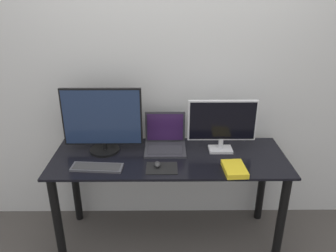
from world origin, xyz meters
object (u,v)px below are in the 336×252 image
Objects in this scene: monitor_left at (102,121)px; laptop at (165,140)px; keyboard at (97,167)px; mouse at (157,164)px; book at (234,169)px; monitor_right at (222,123)px.

monitor_left is 0.50m from laptop.
keyboard is (-0.01, -0.26, -0.24)m from monitor_left.
laptop is 0.31m from mouse.
laptop reaches higher than keyboard.
laptop is 0.60m from book.
laptop is (-0.43, 0.05, -0.16)m from monitor_right.
laptop is at bearing 142.84° from book.
book is (0.48, -0.36, -0.05)m from laptop.
mouse is (0.41, -0.25, -0.23)m from monitor_left.
laptop is at bearing 6.33° from monitor_left.
monitor_left is 0.53m from mouse.
keyboard is at bearing -163.75° from monitor_right.
keyboard is (-0.48, -0.31, -0.06)m from laptop.
monitor_left reaches higher than keyboard.
mouse is at bearing -100.32° from laptop.
monitor_right is at bearing 27.33° from mouse.
laptop is 4.60× the size of mouse.
laptop reaches higher than mouse.
monitor_left reaches higher than book.
laptop is at bearing 79.68° from mouse.
laptop is (0.47, 0.05, -0.18)m from monitor_left.
book is at bearing -80.99° from monitor_right.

